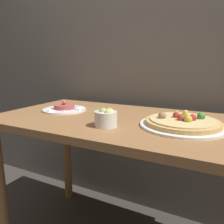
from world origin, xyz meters
TOP-DOWN VIEW (x-y plane):
  - back_wall at (0.00, 0.83)m, footprint 8.00×0.05m
  - dining_table at (0.00, 0.35)m, footprint 1.30×0.71m
  - pizza_plate at (0.31, 0.34)m, footprint 0.37×0.37m
  - tartare_plate at (-0.37, 0.38)m, footprint 0.25×0.25m
  - small_bowl at (0.01, 0.19)m, footprint 0.10×0.10m

SIDE VIEW (x-z plane):
  - dining_table at x=0.00m, z-range 0.28..1.08m
  - tartare_plate at x=-0.37m, z-range 0.78..0.84m
  - pizza_plate at x=0.31m, z-range 0.78..0.85m
  - small_bowl at x=0.01m, z-range 0.80..0.88m
  - back_wall at x=0.00m, z-range 0.00..2.60m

